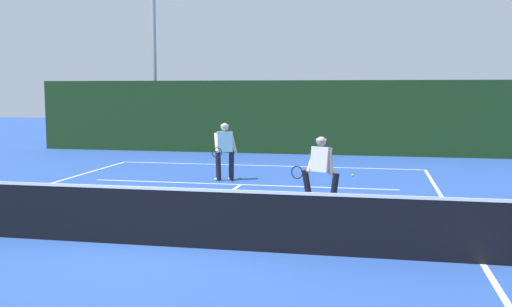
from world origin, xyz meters
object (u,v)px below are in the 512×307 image
Objects in this scene: tennis_ball at (353,175)px; light_pole at (154,39)px; player_far at (225,149)px; player_near at (320,169)px.

light_pole is at bearing 140.77° from tennis_ball.
player_far is 4.05m from tennis_ball.
tennis_ball is (3.62, 1.57, -0.89)m from player_far.
player_far is at bearing -58.24° from light_pole.
tennis_ball is at bearing -39.23° from light_pole.
player_near is 0.96× the size of player_far.
light_pole reaches higher than tennis_ball.
player_near is 4.57m from player_far.
player_near is at bearing 111.43° from player_far.
light_pole reaches higher than player_near.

